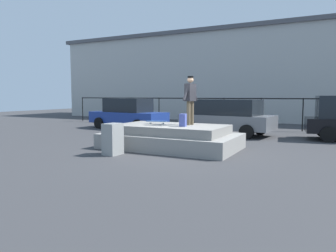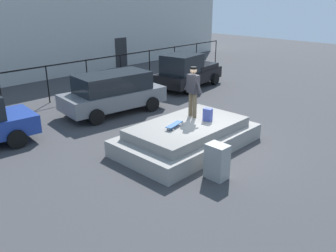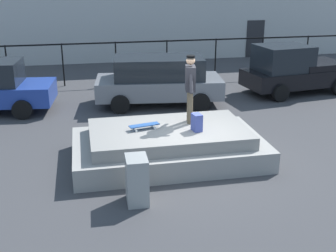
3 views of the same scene
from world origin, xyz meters
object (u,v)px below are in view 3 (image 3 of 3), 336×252
object	(u,v)px
skateboard	(144,125)
car_grey_hatchback_mid	(159,80)
backpack	(197,122)
car_black_pickup_far	(294,70)
utility_box	(137,180)
skateboarder	(190,84)

from	to	relation	value
skateboard	car_grey_hatchback_mid	world-z (taller)	car_grey_hatchback_mid
skateboard	backpack	distance (m)	1.30
backpack	car_black_pickup_far	size ratio (longest dim) A/B	0.10
skateboard	car_grey_hatchback_mid	distance (m)	4.88
utility_box	car_grey_hatchback_mid	bearing A→B (deg)	77.26
backpack	utility_box	distance (m)	2.46
skateboard	backpack	bearing A→B (deg)	-16.38
skateboard	utility_box	size ratio (longest dim) A/B	0.78
skateboarder	car_grey_hatchback_mid	distance (m)	4.54
backpack	car_grey_hatchback_mid	world-z (taller)	car_grey_hatchback_mid
utility_box	car_black_pickup_far	bearing A→B (deg)	46.78
skateboarder	backpack	bearing A→B (deg)	-88.77
skateboard	utility_box	xyz separation A→B (m)	(-0.47, -2.04, -0.44)
car_grey_hatchback_mid	utility_box	bearing A→B (deg)	-104.14
backpack	car_black_pickup_far	bearing A→B (deg)	-54.57
car_grey_hatchback_mid	utility_box	size ratio (longest dim) A/B	4.55
skateboarder	utility_box	xyz separation A→B (m)	(-1.70, -2.33, -1.35)
backpack	utility_box	world-z (taller)	backpack
skateboarder	skateboard	size ratio (longest dim) A/B	2.22
backpack	car_grey_hatchback_mid	distance (m)	5.09
car_black_pickup_far	skateboard	bearing A→B (deg)	-142.10
backpack	utility_box	size ratio (longest dim) A/B	0.43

